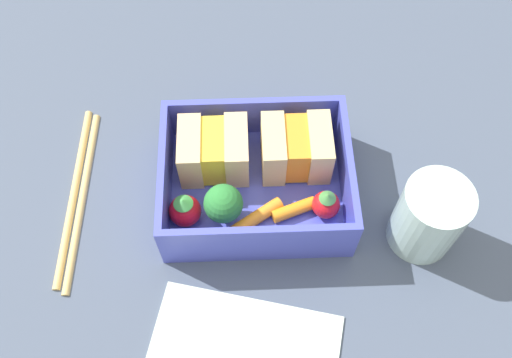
# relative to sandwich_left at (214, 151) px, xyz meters

# --- Properties ---
(ground_plane) EXTENTS (1.20, 1.20, 0.02)m
(ground_plane) POSITION_rel_sandwich_left_xyz_m (0.04, -0.03, -0.05)
(ground_plane) COLOR #444F63
(bento_tray) EXTENTS (0.17, 0.13, 0.01)m
(bento_tray) POSITION_rel_sandwich_left_xyz_m (0.04, -0.03, -0.03)
(bento_tray) COLOR #454EC1
(bento_tray) RESTS_ON ground_plane
(bento_rim) EXTENTS (0.17, 0.13, 0.05)m
(bento_rim) POSITION_rel_sandwich_left_xyz_m (0.04, -0.03, 0.00)
(bento_rim) COLOR #454EC1
(bento_rim) RESTS_ON bento_tray
(sandwich_left) EXTENTS (0.06, 0.05, 0.05)m
(sandwich_left) POSITION_rel_sandwich_left_xyz_m (0.00, 0.00, 0.00)
(sandwich_left) COLOR #E1BB83
(sandwich_left) RESTS_ON bento_tray
(sandwich_center_left) EXTENTS (0.06, 0.05, 0.05)m
(sandwich_center_left) POSITION_rel_sandwich_left_xyz_m (0.07, 0.00, 0.00)
(sandwich_center_left) COLOR #D8C180
(sandwich_center_left) RESTS_ON bento_tray
(strawberry_far_left) EXTENTS (0.03, 0.03, 0.03)m
(strawberry_far_left) POSITION_rel_sandwich_left_xyz_m (-0.03, -0.05, -0.01)
(strawberry_far_left) COLOR red
(strawberry_far_left) RESTS_ON bento_tray
(broccoli_floret) EXTENTS (0.03, 0.03, 0.04)m
(broccoli_floret) POSITION_rel_sandwich_left_xyz_m (0.01, -0.06, 0.00)
(broccoli_floret) COLOR #95C962
(broccoli_floret) RESTS_ON bento_tray
(carrot_stick_left) EXTENTS (0.05, 0.04, 0.01)m
(carrot_stick_left) POSITION_rel_sandwich_left_xyz_m (0.04, -0.06, -0.02)
(carrot_stick_left) COLOR orange
(carrot_stick_left) RESTS_ON bento_tray
(carrot_stick_far_left) EXTENTS (0.04, 0.02, 0.01)m
(carrot_stick_far_left) POSITION_rel_sandwich_left_xyz_m (0.07, -0.05, -0.02)
(carrot_stick_far_left) COLOR orange
(carrot_stick_far_left) RESTS_ON bento_tray
(strawberry_left) EXTENTS (0.02, 0.02, 0.03)m
(strawberry_left) POSITION_rel_sandwich_left_xyz_m (0.10, -0.05, -0.01)
(strawberry_left) COLOR red
(strawberry_left) RESTS_ON bento_tray
(chopstick_pair) EXTENTS (0.02, 0.19, 0.01)m
(chopstick_pair) POSITION_rel_sandwich_left_xyz_m (-0.13, -0.02, -0.03)
(chopstick_pair) COLOR tan
(chopstick_pair) RESTS_ON ground_plane
(drinking_glass) EXTENTS (0.06, 0.06, 0.08)m
(drinking_glass) POSITION_rel_sandwich_left_xyz_m (0.18, -0.07, 0.00)
(drinking_glass) COLOR silver
(drinking_glass) RESTS_ON ground_plane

